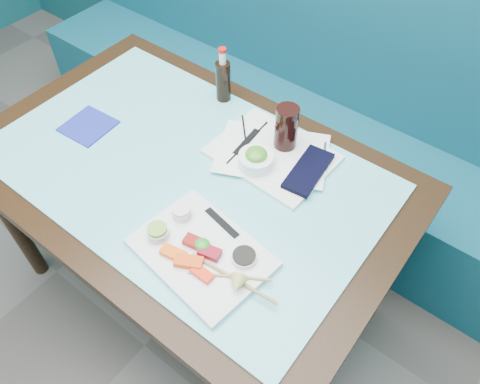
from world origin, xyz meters
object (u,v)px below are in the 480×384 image
Objects in this scene: dining_table at (186,187)px; cola_glass at (286,128)px; seaweed_bowl at (256,160)px; cola_bottle_body at (223,81)px; sashimi_plate at (202,253)px; serving_tray at (272,155)px; booth_bench at (312,120)px; blue_napkin at (88,126)px.

dining_table is 9.32× the size of cola_glass.
seaweed_bowl is 0.36m from cola_bottle_body.
sashimi_plate is 0.42m from serving_tray.
cola_glass is (0.02, 0.13, 0.05)m from seaweed_bowl.
dining_table is at bearing 148.06° from sashimi_plate.
sashimi_plate is at bearing -76.40° from booth_bench.
dining_table is 0.34m from sashimi_plate.
seaweed_bowl reaches higher than sashimi_plate.
seaweed_bowl is at bearing -75.65° from booth_bench.
dining_table is 0.40m from blue_napkin.
cola_glass is at bearing -70.77° from booth_bench.
seaweed_bowl is 0.14m from cola_glass.
blue_napkin is at bearing -124.08° from cola_bottle_body.
cola_bottle_body is at bearing 145.02° from seaweed_bowl.
seaweed_bowl is (-0.01, -0.07, 0.03)m from serving_tray.
cola_glass reaches higher than dining_table.
dining_table is 12.71× the size of seaweed_bowl.
serving_tray is 2.46× the size of cola_glass.
cola_glass is (0.01, 0.05, 0.08)m from serving_tray.
dining_table is at bearing -126.83° from cola_glass.
blue_napkin is at bearing -151.24° from cola_glass.
booth_bench is 8.40× the size of sashimi_plate.
serving_tray is (-0.06, 0.42, -0.00)m from sashimi_plate.
booth_bench is 0.84m from seaweed_bowl.
dining_table is at bearing -90.00° from booth_bench.
dining_table is at bearing 8.11° from blue_napkin.
blue_napkin is (-0.59, -0.32, -0.09)m from cola_glass.
sashimi_plate is at bearing -77.93° from seaweed_bowl.
sashimi_plate is 0.96× the size of serving_tray.
booth_bench is 19.97× the size of cola_glass.
seaweed_bowl is at bearing -98.75° from cola_glass.
booth_bench is at bearing 66.62° from blue_napkin.
cola_glass is (0.20, 0.27, 0.18)m from dining_table.
cola_bottle_body is (-0.37, 0.55, 0.06)m from sashimi_plate.
cola_bottle_body is (-0.30, 0.21, 0.04)m from seaweed_bowl.
booth_bench is 2.14× the size of dining_table.
sashimi_plate reaches higher than blue_napkin.
serving_tray is 2.51× the size of cola_bottle_body.
seaweed_bowl is at bearing 37.25° from dining_table.
sashimi_plate is at bearing -78.59° from serving_tray.
cola_bottle_body reaches higher than seaweed_bowl.
cola_bottle_body is (-0.12, 0.34, 0.17)m from dining_table.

